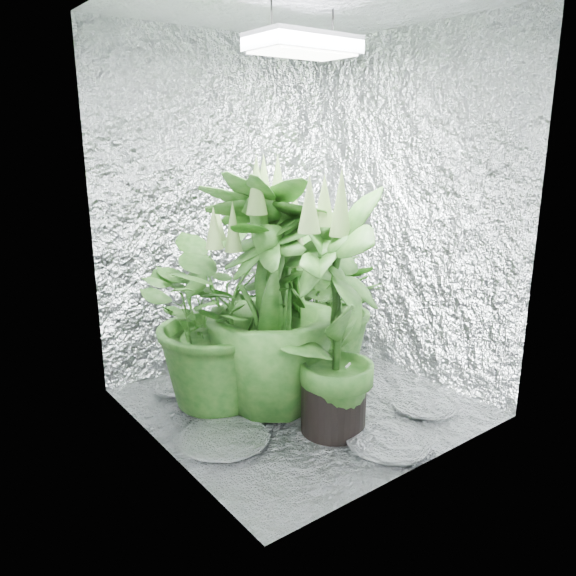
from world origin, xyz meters
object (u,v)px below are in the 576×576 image
(plant_f, at_px, (335,318))
(plant_a, at_px, (220,311))
(plant_e, at_px, (327,305))
(plant_c, at_px, (292,311))
(plant_b, at_px, (285,283))
(circulation_fan, at_px, (315,327))
(grow_lamp, at_px, (303,44))
(plant_d, at_px, (271,296))

(plant_f, bearing_deg, plant_a, 116.87)
(plant_e, bearing_deg, plant_c, -175.88)
(plant_b, bearing_deg, plant_c, -121.61)
(plant_c, bearing_deg, circulation_fan, 38.04)
(plant_b, xyz_separation_m, plant_e, (0.07, -0.32, -0.08))
(grow_lamp, height_order, plant_f, grow_lamp)
(plant_f, height_order, circulation_fan, plant_f)
(plant_b, xyz_separation_m, circulation_fan, (0.31, 0.07, -0.37))
(plant_c, bearing_deg, plant_f, -105.69)
(grow_lamp, xyz_separation_m, plant_f, (-0.06, -0.33, -1.24))
(grow_lamp, relative_size, plant_b, 0.44)
(plant_e, xyz_separation_m, circulation_fan, (0.24, 0.39, -0.30))
(plant_a, distance_m, plant_f, 0.64)
(plant_e, bearing_deg, plant_f, -127.95)
(plant_a, relative_size, circulation_fan, 3.38)
(plant_d, bearing_deg, grow_lamp, -15.58)
(plant_b, bearing_deg, plant_d, -132.96)
(plant_a, height_order, plant_b, plant_b)
(plant_a, height_order, plant_c, plant_a)
(plant_c, relative_size, plant_e, 1.09)
(plant_a, relative_size, plant_d, 0.83)
(plant_e, bearing_deg, circulation_fan, 58.19)
(plant_a, height_order, circulation_fan, plant_a)
(plant_d, xyz_separation_m, circulation_fan, (0.78, 0.57, -0.49))
(circulation_fan, bearing_deg, plant_a, -172.38)
(plant_c, height_order, plant_e, plant_c)
(grow_lamp, bearing_deg, plant_a, 145.11)
(plant_c, relative_size, plant_f, 0.79)
(plant_f, xyz_separation_m, circulation_fan, (0.67, 0.94, -0.45))
(grow_lamp, height_order, plant_e, grow_lamp)
(plant_b, xyz_separation_m, plant_f, (-0.36, -0.88, 0.07))
(plant_b, distance_m, plant_d, 0.69)
(plant_a, relative_size, plant_f, 0.88)
(plant_e, relative_size, plant_f, 0.73)
(plant_f, relative_size, circulation_fan, 3.86)
(plant_d, bearing_deg, plant_a, 133.10)
(grow_lamp, xyz_separation_m, plant_d, (-0.16, 0.05, -1.20))
(plant_c, height_order, circulation_fan, plant_c)
(plant_a, bearing_deg, plant_b, 24.97)
(plant_d, bearing_deg, plant_f, -74.30)
(plant_c, bearing_deg, plant_e, 4.12)
(plant_d, height_order, plant_f, plant_d)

